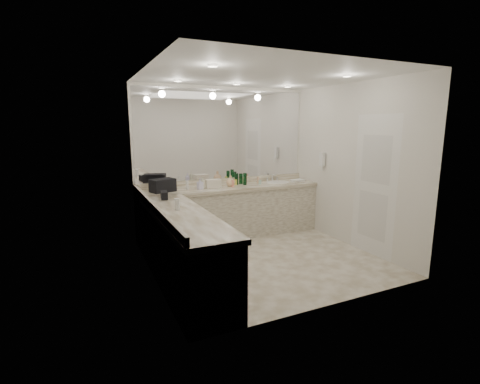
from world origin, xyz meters
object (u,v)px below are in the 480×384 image
sink (278,183)px  soap_bottle_a (202,183)px  black_toiletry_bag (163,185)px  hand_towel (297,180)px  soap_bottle_c (231,181)px  cream_cosmetic_case (213,184)px  soap_bottle_b (200,184)px  wall_phone (322,159)px

sink → soap_bottle_a: size_ratio=2.17×
black_toiletry_bag → hand_towel: (2.52, -0.05, -0.09)m
black_toiletry_bag → soap_bottle_c: black_toiletry_bag is taller
hand_towel → cream_cosmetic_case: bearing=178.9°
sink → soap_bottle_b: bearing=-177.5°
cream_cosmetic_case → soap_bottle_a: size_ratio=1.21×
sink → hand_towel: bearing=-9.8°
wall_phone → soap_bottle_a: 2.16m
soap_bottle_b → soap_bottle_c: soap_bottle_c is taller
cream_cosmetic_case → sink: bearing=10.8°
cream_cosmetic_case → hand_towel: cream_cosmetic_case is taller
black_toiletry_bag → cream_cosmetic_case: bearing=-1.1°
black_toiletry_bag → sink: bearing=0.5°
soap_bottle_a → soap_bottle_c: bearing=0.4°
soap_bottle_a → black_toiletry_bag: bearing=179.5°
sink → black_toiletry_bag: (-2.14, -0.02, 0.11)m
sink → wall_phone: size_ratio=1.83×
wall_phone → hand_towel: wall_phone is taller
soap_bottle_b → hand_towel: bearing=0.0°
wall_phone → sink: bearing=140.4°
wall_phone → soap_bottle_c: (-1.57, 0.48, -0.35)m
soap_bottle_c → hand_towel: bearing=-1.9°
black_toiletry_bag → soap_bottle_c: bearing=-0.1°
hand_towel → sink: bearing=170.2°
cream_cosmetic_case → soap_bottle_c: size_ratio=1.26×
wall_phone → soap_bottle_c: bearing=163.0°
wall_phone → soap_bottle_b: wall_phone is taller
wall_phone → soap_bottle_a: wall_phone is taller
sink → soap_bottle_a: bearing=-179.1°
soap_bottle_a → soap_bottle_c: size_ratio=1.04×
hand_towel → soap_bottle_b: soap_bottle_b is taller
soap_bottle_b → cream_cosmetic_case: bearing=7.5°
sink → cream_cosmetic_case: 1.29m
black_toiletry_bag → soap_bottle_a: size_ratio=1.83×
wall_phone → soap_bottle_b: bearing=168.6°
sink → black_toiletry_bag: 2.14m
hand_towel → soap_bottle_a: bearing=178.7°
wall_phone → cream_cosmetic_case: size_ratio=0.98×
hand_towel → soap_bottle_c: bearing=178.1°
sink → black_toiletry_bag: black_toiletry_bag is taller
wall_phone → hand_towel: (-0.22, 0.43, -0.43)m
soap_bottle_c → soap_bottle_b: bearing=-175.2°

